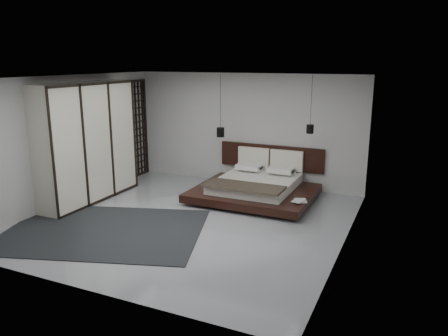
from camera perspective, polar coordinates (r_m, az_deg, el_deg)
The scene contains 14 objects.
floor at distance 8.82m, azimuth -4.46°, elevation -6.78°, with size 6.00×6.00×0.00m, color gray.
ceiling at distance 8.26m, azimuth -4.84°, elevation 11.70°, with size 6.00×6.00×0.00m, color white.
wall_back at distance 11.10m, azimuth 2.88°, elevation 5.06°, with size 6.00×6.00×0.00m, color #B4B4B2.
wall_front at distance 6.07m, azimuth -18.48°, elevation -3.27°, with size 6.00×6.00×0.00m, color #B4B4B2.
wall_left at distance 10.20m, azimuth -19.59°, elevation 3.46°, with size 6.00×6.00×0.00m, color #B4B4B2.
wall_right at distance 7.48m, azimuth 15.91°, elevation 0.12°, with size 6.00×6.00×0.00m, color #B4B4B2.
lattice_screen at distance 12.04m, azimuth -11.33°, elevation 5.03°, with size 0.05×0.90×2.60m, color black.
bed at distance 10.11m, azimuth 4.22°, elevation -2.37°, with size 2.67×2.35×1.06m.
book_lower at distance 9.22m, azimuth 9.24°, elevation -4.26°, with size 0.24×0.32×0.03m, color #99724C.
book_upper at distance 9.19m, azimuth 9.09°, elevation -4.15°, with size 0.20×0.28×0.02m, color #99724C.
pendant_left at distance 10.64m, azimuth -0.46°, elevation 4.73°, with size 0.19×0.19×1.51m.
pendant_right at distance 9.90m, azimuth 11.17°, elevation 5.06°, with size 0.16×0.16×1.27m.
wardrobe at distance 10.18m, azimuth -17.43°, elevation 3.18°, with size 0.64×2.70×2.65m.
rug at distance 8.57m, azimuth -15.42°, elevation -7.86°, with size 3.63×2.60×0.02m, color black.
Camera 1 is at (4.01, -7.21, 3.13)m, focal length 35.00 mm.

